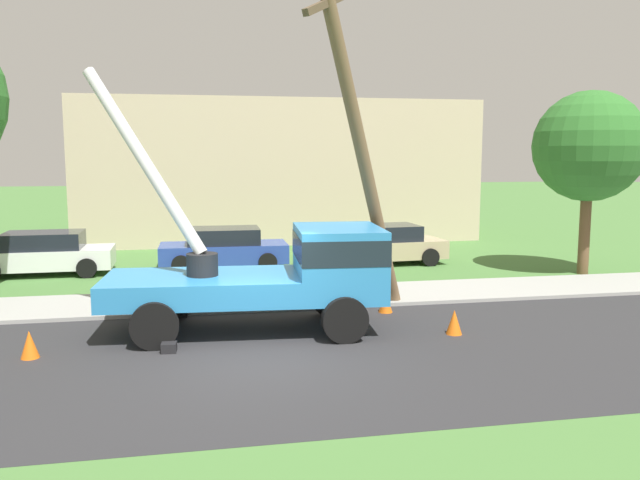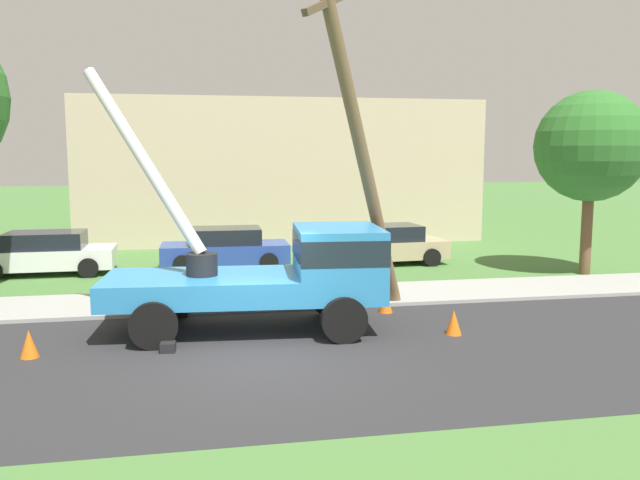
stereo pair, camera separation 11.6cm
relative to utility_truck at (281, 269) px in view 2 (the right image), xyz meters
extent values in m
plane|color=#477538|center=(-0.68, 9.87, -1.41)|extent=(120.00, 120.00, 0.00)
cube|color=#2B2B2D|center=(-0.68, -2.13, -1.40)|extent=(80.00, 7.55, 0.01)
cube|color=#9E9E99|center=(-0.68, 2.99, -1.36)|extent=(80.00, 2.68, 0.10)
cube|color=#2D84C6|center=(-1.80, 0.11, -0.38)|extent=(4.46, 2.70, 0.55)
cube|color=#2D84C6|center=(1.29, -0.11, 0.14)|extent=(2.07, 2.53, 1.60)
cube|color=#19232D|center=(1.29, -0.11, 0.49)|extent=(2.09, 2.55, 0.56)
cylinder|color=black|center=(-1.78, 0.11, 0.14)|extent=(0.70, 0.70, 0.50)
cylinder|color=silver|center=(-3.01, 0.85, 2.44)|extent=(2.80, 1.84, 4.26)
cube|color=black|center=(-2.50, -1.29, -1.31)|extent=(0.32, 0.32, 0.20)
cube|color=black|center=(-2.29, 1.60, -1.31)|extent=(0.32, 0.32, 0.20)
cylinder|color=black|center=(1.16, -1.30, -0.91)|extent=(1.00, 0.30, 1.00)
cylinder|color=black|center=(1.34, 1.09, -0.91)|extent=(1.00, 0.30, 1.00)
cylinder|color=black|center=(-2.79, -1.02, -0.91)|extent=(1.00, 0.30, 1.00)
cylinder|color=black|center=(-2.62, 1.38, -0.91)|extent=(1.00, 0.30, 1.00)
cylinder|color=brown|center=(2.05, 0.84, 2.72)|extent=(3.05, 2.86, 8.39)
cube|color=brown|center=(1.05, -0.08, 5.86)|extent=(1.37, 1.28, 0.86)
cone|color=orange|center=(3.71, -1.15, -1.13)|extent=(0.36, 0.36, 0.56)
cone|color=orange|center=(-5.18, -1.16, -1.13)|extent=(0.36, 0.36, 0.56)
cone|color=orange|center=(2.79, 1.08, -1.13)|extent=(0.36, 0.36, 0.56)
cube|color=silver|center=(-6.85, 8.26, -0.86)|extent=(4.42, 1.85, 0.65)
cube|color=black|center=(-6.85, 8.26, -0.26)|extent=(2.48, 1.69, 0.55)
cylinder|color=black|center=(-5.39, 7.38, -1.09)|extent=(0.64, 0.22, 0.64)
cylinder|color=black|center=(-5.41, 9.18, -1.09)|extent=(0.64, 0.22, 0.64)
cylinder|color=black|center=(-8.32, 9.14, -1.09)|extent=(0.64, 0.22, 0.64)
cube|color=#263F99|center=(-0.93, 8.33, -0.86)|extent=(4.43, 1.87, 0.65)
cube|color=black|center=(-0.93, 8.33, -0.26)|extent=(2.49, 1.69, 0.55)
cylinder|color=black|center=(0.51, 7.41, -1.09)|extent=(0.64, 0.22, 0.64)
cylinder|color=black|center=(0.53, 9.21, -1.09)|extent=(0.64, 0.22, 0.64)
cylinder|color=black|center=(-2.40, 7.45, -1.09)|extent=(0.64, 0.22, 0.64)
cylinder|color=black|center=(-2.37, 9.25, -1.09)|extent=(0.64, 0.22, 0.64)
cube|color=tan|center=(4.83, 8.15, -0.86)|extent=(4.51, 2.09, 0.65)
cube|color=black|center=(4.83, 8.15, -0.26)|extent=(2.57, 1.82, 0.55)
cylinder|color=black|center=(6.34, 7.35, -1.09)|extent=(0.64, 0.22, 0.64)
cylinder|color=black|center=(6.22, 9.14, -1.09)|extent=(0.64, 0.22, 0.64)
cylinder|color=black|center=(3.44, 7.15, -1.09)|extent=(0.64, 0.22, 0.64)
cylinder|color=black|center=(3.32, 8.95, -1.09)|extent=(0.64, 0.22, 0.64)
cylinder|color=brown|center=(10.83, 4.94, 0.57)|extent=(0.36, 0.36, 3.96)
sphere|color=#2D6B28|center=(10.83, 4.94, 2.83)|extent=(3.62, 3.62, 3.62)
cube|color=#C6B293|center=(2.02, 16.43, 1.79)|extent=(18.00, 6.00, 6.40)
camera|label=1|loc=(-1.94, -14.44, 2.62)|focal=36.50mm
camera|label=2|loc=(-1.83, -14.46, 2.62)|focal=36.50mm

